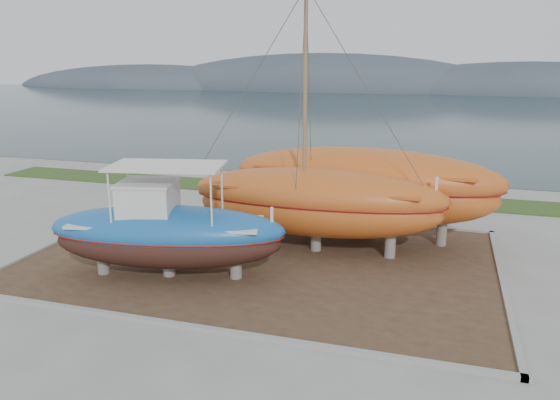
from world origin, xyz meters
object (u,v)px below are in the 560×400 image
(orange_sailboat, at_px, (318,126))
(white_dinghy, at_px, (149,219))
(blue_caique, at_px, (166,221))
(orange_bare_hull, at_px, (363,194))

(orange_sailboat, bearing_deg, white_dinghy, 179.42)
(blue_caique, height_order, orange_sailboat, orange_sailboat)
(blue_caique, relative_size, orange_sailboat, 0.82)
(blue_caique, relative_size, white_dinghy, 1.90)
(blue_caique, bearing_deg, orange_bare_hull, 35.35)
(blue_caique, height_order, white_dinghy, blue_caique)
(white_dinghy, bearing_deg, orange_bare_hull, 5.36)
(orange_sailboat, distance_m, orange_bare_hull, 4.29)
(white_dinghy, height_order, orange_bare_hull, orange_bare_hull)
(orange_sailboat, xyz_separation_m, orange_bare_hull, (1.56, 2.34, -3.24))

